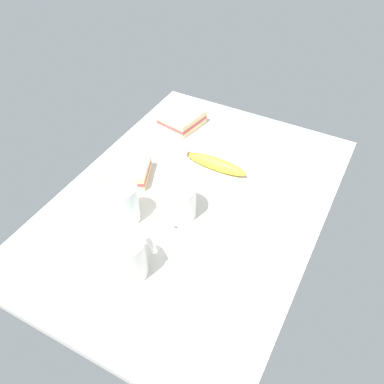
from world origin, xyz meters
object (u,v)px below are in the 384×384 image
Objects in this scene: sandwich_main at (182,119)px; banana at (217,164)px; glass_of_milk at (123,204)px; coffee_mug_milky at (177,200)px; sandwich_side at (131,171)px; coffee_mug_black at (127,257)px; paper_napkin at (288,174)px.

sandwich_main reaches higher than banana.
coffee_mug_milky is at bearing -55.44° from glass_of_milk.
glass_of_milk is (-7.32, 10.63, 0.14)cm from coffee_mug_milky.
sandwich_side is at bearing 71.35° from coffee_mug_milky.
banana is at bearing -53.44° from sandwich_side.
glass_of_milk is at bearing 37.84° from coffee_mug_black.
coffee_mug_black reaches higher than banana.
coffee_mug_black reaches higher than sandwich_main.
banana is 19.69cm from paper_napkin.
coffee_mug_milky is at bearing -108.65° from sandwich_side.
coffee_mug_black is at bearing 177.48° from banana.
coffee_mug_milky is 18.99cm from sandwich_side.
paper_napkin is (34.63, -29.86, -4.68)cm from glass_of_milk.
banana is at bearing -23.09° from glass_of_milk.
sandwich_main is 1.31× the size of glass_of_milk.
glass_of_milk reaches higher than paper_napkin.
glass_of_milk is at bearing 124.56° from coffee_mug_milky.
sandwich_side is 42.80cm from paper_napkin.
coffee_mug_milky is 38.72cm from sandwich_main.
glass_of_milk reaches higher than banana.
banana reaches higher than paper_napkin.
coffee_mug_black is 31.32cm from sandwich_side.
paper_napkin is (21.29, -37.07, -2.05)cm from sandwich_side.
coffee_mug_milky is 33.71cm from paper_napkin.
coffee_mug_milky is 0.84× the size of sandwich_main.
coffee_mug_black is 0.58× the size of banana.
sandwich_side is 15.39cm from glass_of_milk.
glass_of_milk is 0.57× the size of banana.
paper_napkin is at bearing -40.77° from glass_of_milk.
sandwich_side reaches higher than paper_napkin.
coffee_mug_milky is (20.05, -0.75, -0.61)cm from coffee_mug_black.
paper_napkin is (7.31, -18.21, -1.65)cm from banana.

